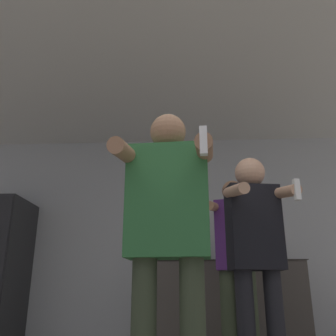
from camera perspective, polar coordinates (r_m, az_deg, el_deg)
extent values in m
cube|color=#B2B7BC|center=(4.59, 2.57, -10.82)|extent=(7.00, 0.06, 2.55)
cube|color=silver|center=(3.49, 1.95, 14.84)|extent=(7.00, 3.74, 0.05)
cube|color=#47423D|center=(4.27, 9.10, -20.58)|extent=(1.60, 0.54, 0.98)
cube|color=#272421|center=(4.28, 8.75, -13.96)|extent=(1.63, 0.57, 0.01)
cylinder|color=silver|center=(4.31, -0.36, -13.06)|extent=(0.06, 0.06, 0.16)
cylinder|color=silver|center=(4.32, -0.35, -11.51)|extent=(0.03, 0.03, 0.07)
sphere|color=silver|center=(4.33, -0.35, -11.03)|extent=(0.03, 0.03, 0.03)
cylinder|color=#563314|center=(4.42, 16.57, -12.15)|extent=(0.07, 0.07, 0.21)
cylinder|color=#563314|center=(4.43, 16.41, -10.46)|extent=(0.02, 0.02, 0.05)
sphere|color=#B29933|center=(4.44, 16.38, -10.12)|extent=(0.02, 0.02, 0.02)
cylinder|color=black|center=(4.34, 11.30, -12.56)|extent=(0.08, 0.08, 0.19)
cylinder|color=black|center=(4.36, 11.20, -10.92)|extent=(0.03, 0.03, 0.06)
sphere|color=maroon|center=(4.36, 11.17, -10.54)|extent=(0.03, 0.03, 0.03)
cube|color=#2D6B38|center=(2.07, 0.00, -5.03)|extent=(0.46, 0.23, 0.62)
sphere|color=#9E7051|center=(2.20, 0.00, 5.51)|extent=(0.21, 0.21, 0.21)
cylinder|color=#9E7051|center=(2.00, -6.69, 2.41)|extent=(0.11, 0.38, 0.15)
cylinder|color=#9E7051|center=(1.95, 5.57, 2.96)|extent=(0.11, 0.38, 0.15)
cube|color=white|center=(1.77, 5.43, 4.15)|extent=(0.04, 0.04, 0.14)
cylinder|color=black|center=(2.74, 11.91, -23.46)|extent=(0.12, 0.12, 0.81)
cylinder|color=black|center=(2.81, 16.19, -23.02)|extent=(0.12, 0.12, 0.81)
cube|color=black|center=(2.80, 12.95, -8.79)|extent=(0.40, 0.26, 0.60)
sphere|color=tan|center=(2.90, 12.36, -0.70)|extent=(0.23, 0.23, 0.23)
cylinder|color=tan|center=(2.62, 10.28, -3.39)|extent=(0.14, 0.39, 0.14)
cylinder|color=tan|center=(2.75, 17.35, -3.52)|extent=(0.14, 0.39, 0.14)
cube|color=white|center=(2.58, 19.03, -3.13)|extent=(0.04, 0.04, 0.14)
cylinder|color=#38422D|center=(3.55, 9.25, -22.06)|extent=(0.13, 0.13, 0.85)
cylinder|color=#38422D|center=(3.53, 12.55, -21.90)|extent=(0.13, 0.13, 0.85)
cube|color=#4C236B|center=(3.57, 10.16, -9.98)|extent=(0.38, 0.27, 0.64)
sphere|color=#9E7051|center=(3.65, 9.79, -3.47)|extent=(0.20, 0.20, 0.20)
cylinder|color=#9E7051|center=(3.44, 6.85, -5.84)|extent=(0.17, 0.41, 0.15)
cylinder|color=#9E7051|center=(3.41, 12.33, -5.41)|extent=(0.17, 0.41, 0.15)
cube|color=white|center=(3.21, 12.10, -5.25)|extent=(0.04, 0.04, 0.14)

